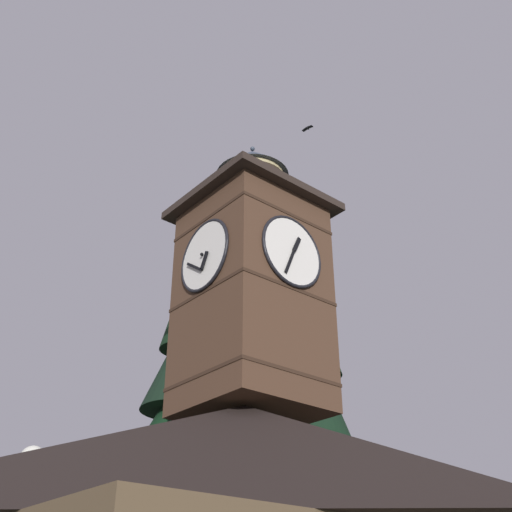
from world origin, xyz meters
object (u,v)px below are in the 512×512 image
at_px(pine_tree_aside, 316,471).
at_px(pine_tree_behind, 177,490).
at_px(flying_bird_low, 266,171).
at_px(moon, 33,459).
at_px(flying_bird_high, 308,128).
at_px(clock_tower, 252,284).

bearing_deg(pine_tree_aside, pine_tree_behind, -16.71).
bearing_deg(flying_bird_low, moon, -103.25).
relative_size(pine_tree_behind, flying_bird_high, 27.45).
distance_m(clock_tower, moon, 46.26).
bearing_deg(flying_bird_high, clock_tower, 26.43).
xyz_separation_m(pine_tree_aside, flying_bird_low, (6.21, 4.29, 9.26)).
xyz_separation_m(clock_tower, pine_tree_behind, (-2.36, -7.05, -4.72)).
height_order(pine_tree_behind, moon, moon).
height_order(pine_tree_behind, pine_tree_aside, pine_tree_aside).
bearing_deg(flying_bird_high, moon, -98.56).
height_order(clock_tower, moon, clock_tower).
xyz_separation_m(clock_tower, pine_tree_aside, (-7.80, -5.41, -3.62)).
height_order(clock_tower, flying_bird_low, flying_bird_low).
bearing_deg(pine_tree_behind, flying_bird_high, 126.25).
bearing_deg(clock_tower, moon, -104.85).
relative_size(pine_tree_behind, pine_tree_aside, 0.80).
relative_size(pine_tree_behind, moon, 6.73).
relative_size(clock_tower, flying_bird_high, 16.20).
bearing_deg(clock_tower, pine_tree_behind, -108.51).
xyz_separation_m(pine_tree_behind, pine_tree_aside, (-5.44, 1.63, 1.10)).
distance_m(flying_bird_high, flying_bird_low, 6.72).
height_order(pine_tree_aside, flying_bird_high, flying_bird_high).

